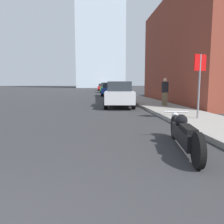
% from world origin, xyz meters
% --- Properties ---
extents(sidewalk, '(2.41, 240.00, 0.15)m').
position_xyz_m(sidewalk, '(5.08, 40.00, 0.07)').
color(sidewalk, gray).
rests_on(sidewalk, ground_plane).
extents(motorcycle, '(0.75, 2.70, 0.75)m').
position_xyz_m(motorcycle, '(2.97, 3.14, 0.38)').
color(motorcycle, black).
rests_on(motorcycle, ground_plane).
extents(parked_car_silver, '(2.11, 4.72, 1.60)m').
position_xyz_m(parked_car_silver, '(2.60, 12.48, 0.81)').
color(parked_car_silver, '#BCBCC1').
rests_on(parked_car_silver, ground_plane).
extents(parked_car_blue, '(2.02, 3.95, 1.63)m').
position_xyz_m(parked_car_blue, '(2.75, 25.45, 0.82)').
color(parked_car_blue, '#1E3899').
rests_on(parked_car_blue, ground_plane).
extents(parked_car_green, '(2.00, 4.43, 1.70)m').
position_xyz_m(parked_car_green, '(2.86, 36.19, 0.84)').
color(parked_car_green, '#1E6B33').
rests_on(parked_car_green, ground_plane).
extents(parked_car_red, '(2.12, 4.32, 1.57)m').
position_xyz_m(parked_car_red, '(2.70, 48.09, 0.80)').
color(parked_car_red, red).
rests_on(parked_car_red, ground_plane).
extents(stop_sign, '(0.57, 0.26, 2.38)m').
position_xyz_m(stop_sign, '(4.94, 6.54, 1.77)').
color(stop_sign, slate).
rests_on(stop_sign, sidewalk).
extents(pedestrian, '(0.36, 0.23, 1.66)m').
position_xyz_m(pedestrian, '(5.25, 11.47, 1.00)').
color(pedestrian, brown).
rests_on(pedestrian, sidewalk).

